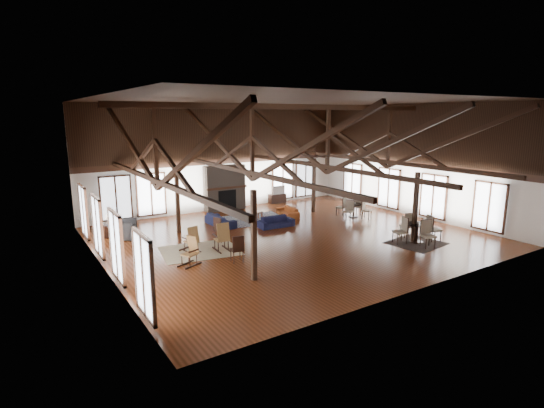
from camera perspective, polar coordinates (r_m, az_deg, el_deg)
floor at (r=19.26m, az=2.62°, el=-4.44°), size 16.00×16.00×0.00m
ceiling at (r=18.50m, az=2.80°, el=13.70°), size 16.00×14.00×0.02m
wall_back at (r=24.64m, az=-6.81°, el=6.18°), size 16.00×0.02×6.00m
wall_front at (r=13.62m, az=20.00°, el=0.99°), size 16.00×0.02×6.00m
wall_left at (r=15.49m, az=-22.22°, el=2.06°), size 0.02×14.00×6.00m
wall_right at (r=24.14m, az=18.45°, el=5.54°), size 0.02×14.00×6.00m
roof_truss at (r=18.54m, az=2.73°, el=7.60°), size 15.60×14.07×3.14m
post_grid at (r=18.89m, az=2.66°, el=0.00°), size 8.16×7.16×3.05m
fireplace at (r=24.58m, az=-6.38°, el=2.15°), size 2.50×0.69×2.60m
ceiling_fan at (r=18.07m, az=5.88°, el=6.50°), size 1.60×1.60×0.75m
sofa_navy_front at (r=20.86m, az=0.57°, el=-2.41°), size 1.82×0.80×0.52m
sofa_navy_left at (r=21.26m, az=-6.94°, el=-2.15°), size 2.01×0.87×0.58m
sofa_orange at (r=23.12m, az=2.13°, el=-1.04°), size 1.75×0.90×0.49m
coffee_table at (r=22.15m, az=-2.66°, el=-1.29°), size 1.22×0.89×0.42m
vase at (r=22.20m, az=-2.69°, el=-0.87°), size 0.21×0.21×0.18m
armchair at (r=20.17m, az=-19.43°, el=-3.22°), size 1.54×1.47×0.78m
side_table_lamp at (r=20.50m, az=-21.12°, el=-3.04°), size 0.43×0.43×1.09m
rocking_chair_a at (r=17.35m, az=-10.69°, el=-4.76°), size 0.58×0.89×1.06m
rocking_chair_b at (r=17.26m, az=-6.69°, el=-4.52°), size 0.56×0.95×1.18m
rocking_chair_c at (r=15.92m, az=-10.85°, el=-6.24°), size 0.95×0.76×1.08m
side_chair_a at (r=18.49m, az=-7.10°, el=-3.16°), size 0.58×0.58×1.10m
side_chair_b at (r=15.84m, az=-4.65°, el=-5.78°), size 0.51×0.51×1.05m
cafe_table_near at (r=19.37m, az=18.94°, el=-3.25°), size 2.21×2.21×1.14m
cafe_table_far at (r=23.24m, az=10.93°, el=-0.51°), size 1.96×1.96×1.02m
cup_near at (r=19.23m, az=19.05°, el=-2.45°), size 0.12×0.12×0.09m
cup_far at (r=23.16m, az=11.02°, el=0.13°), size 0.14×0.14×0.09m
tv_console at (r=26.63m, az=0.70°, el=0.76°), size 1.11×0.42×0.55m
television at (r=26.56m, az=0.78°, el=1.91°), size 0.91×0.14×0.52m
rug_tan at (r=17.55m, az=-9.66°, el=-6.21°), size 3.37×2.83×0.01m
rug_navy at (r=22.42m, az=-2.63°, el=-2.08°), size 3.75×3.00×0.01m
rug_dark at (r=19.34m, az=18.80°, el=-4.99°), size 2.38×2.21×0.01m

